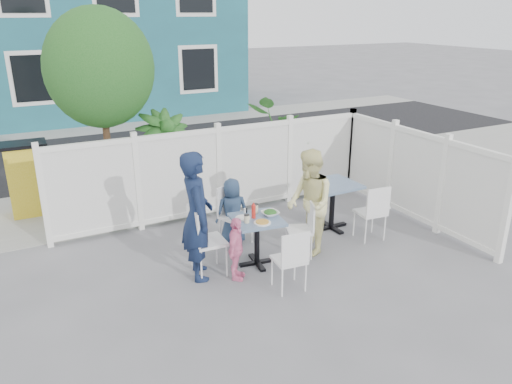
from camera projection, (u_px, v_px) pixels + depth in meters
name	position (u px, v px, depth m)	size (l,w,h in m)	color
ground	(281.00, 273.00, 7.06)	(80.00, 80.00, 0.00)	slate
near_sidewalk	(188.00, 191.00, 10.22)	(24.00, 2.60, 0.01)	gray
street	(140.00, 149.00, 13.31)	(24.00, 5.00, 0.01)	black
far_sidewalk	(114.00, 127.00, 15.89)	(24.00, 1.60, 0.01)	gray
building	(70.00, 25.00, 17.48)	(11.00, 6.00, 6.00)	#1E5765
fence_back	(219.00, 173.00, 8.83)	(5.86, 0.08, 1.60)	white
fence_right	(415.00, 178.00, 8.59)	(0.08, 3.66, 1.60)	white
tree	(100.00, 69.00, 8.22)	(1.80, 1.62, 3.59)	#382316
utility_cabinet	(29.00, 180.00, 8.91)	(0.68, 0.49, 1.27)	gold
potted_shrub_a	(164.00, 162.00, 9.04)	(1.02, 1.02, 1.83)	#194E19
potted_shrub_b	(290.00, 146.00, 10.08)	(1.64, 1.42, 1.82)	#194E19
main_table	(257.00, 229.00, 7.12)	(0.76, 0.76, 0.72)	#3D5371
spare_table	(333.00, 194.00, 8.29)	(0.78, 0.78, 0.81)	#3D5371
chair_left	(202.00, 236.00, 6.83)	(0.46, 0.48, 1.01)	white
chair_right	(304.00, 225.00, 7.41)	(0.49, 0.49, 0.85)	white
chair_back	(232.00, 210.00, 7.82)	(0.55, 0.54, 0.94)	white
chair_near	(292.00, 256.00, 6.43)	(0.43, 0.41, 0.87)	white
chair_spare	(374.00, 209.00, 7.89)	(0.46, 0.44, 0.92)	white
man	(197.00, 216.00, 6.70)	(0.66, 0.43, 1.80)	#131F3E
woman	(310.00, 203.00, 7.42)	(0.78, 0.61, 1.61)	#EDE15A
boy	(232.00, 211.00, 7.81)	(0.52, 0.34, 1.06)	navy
toddler	(236.00, 249.00, 6.76)	(0.53, 0.22, 0.90)	pink
plate_main	(262.00, 223.00, 6.90)	(0.24, 0.24, 0.02)	white
plate_side	(243.00, 218.00, 7.06)	(0.22, 0.22, 0.01)	white
salad_bowl	(270.00, 213.00, 7.16)	(0.25, 0.25, 0.06)	white
coffee_cup_a	(247.00, 219.00, 6.91)	(0.07, 0.07, 0.11)	beige
coffee_cup_b	(255.00, 209.00, 7.24)	(0.09, 0.09, 0.13)	beige
ketchup_bottle	(254.00, 212.00, 7.05)	(0.06, 0.06, 0.19)	red
salt_shaker	(245.00, 211.00, 7.24)	(0.03, 0.03, 0.07)	white
pepper_shaker	(246.00, 210.00, 7.25)	(0.03, 0.03, 0.07)	black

